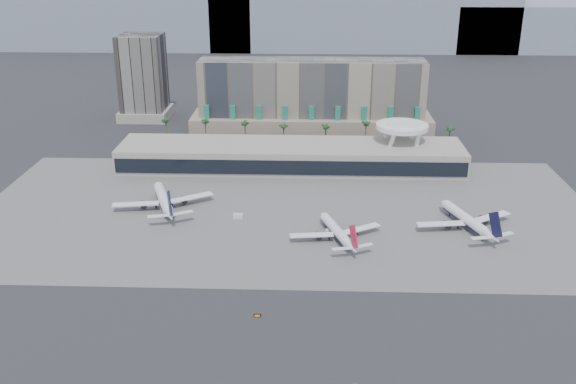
{
  "coord_description": "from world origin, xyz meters",
  "views": [
    {
      "loc": [
        9.49,
        -192.83,
        108.19
      ],
      "look_at": [
        1.09,
        40.0,
        14.66
      ],
      "focal_mm": 40.0,
      "sensor_mm": 36.0,
      "label": 1
    }
  ],
  "objects_px": {
    "airliner_centre": "(337,231)",
    "taxiway_sign": "(257,315)",
    "airliner_right": "(467,220)",
    "airliner_left": "(164,200)",
    "service_vehicle_a": "(238,216)",
    "service_vehicle_b": "(330,231)"
  },
  "relations": [
    {
      "from": "airliner_left",
      "to": "taxiway_sign",
      "type": "height_order",
      "value": "airliner_left"
    },
    {
      "from": "airliner_centre",
      "to": "service_vehicle_a",
      "type": "height_order",
      "value": "airliner_centre"
    },
    {
      "from": "airliner_right",
      "to": "service_vehicle_a",
      "type": "relative_size",
      "value": 10.35
    },
    {
      "from": "airliner_left",
      "to": "taxiway_sign",
      "type": "bearing_deg",
      "value": -81.06
    },
    {
      "from": "airliner_centre",
      "to": "service_vehicle_b",
      "type": "xyz_separation_m",
      "value": [
        -2.45,
        5.16,
        -2.44
      ]
    },
    {
      "from": "airliner_right",
      "to": "taxiway_sign",
      "type": "height_order",
      "value": "airliner_right"
    },
    {
      "from": "taxiway_sign",
      "to": "airliner_right",
      "type": "bearing_deg",
      "value": 37.54
    },
    {
      "from": "airliner_centre",
      "to": "service_vehicle_b",
      "type": "relative_size",
      "value": 10.68
    },
    {
      "from": "airliner_right",
      "to": "service_vehicle_a",
      "type": "distance_m",
      "value": 91.97
    },
    {
      "from": "airliner_centre",
      "to": "service_vehicle_a",
      "type": "bearing_deg",
      "value": 136.73
    },
    {
      "from": "airliner_centre",
      "to": "service_vehicle_b",
      "type": "distance_m",
      "value": 6.21
    },
    {
      "from": "airliner_right",
      "to": "service_vehicle_b",
      "type": "height_order",
      "value": "airliner_right"
    },
    {
      "from": "airliner_left",
      "to": "service_vehicle_b",
      "type": "relative_size",
      "value": 12.35
    },
    {
      "from": "airliner_left",
      "to": "airliner_centre",
      "type": "xyz_separation_m",
      "value": [
        72.51,
        -27.24,
        -0.55
      ]
    },
    {
      "from": "service_vehicle_a",
      "to": "taxiway_sign",
      "type": "bearing_deg",
      "value": -74.57
    },
    {
      "from": "airliner_centre",
      "to": "airliner_right",
      "type": "distance_m",
      "value": 53.0
    },
    {
      "from": "airliner_right",
      "to": "service_vehicle_a",
      "type": "bearing_deg",
      "value": 156.57
    },
    {
      "from": "airliner_centre",
      "to": "taxiway_sign",
      "type": "xyz_separation_m",
      "value": [
        -26.18,
        -54.93,
        -2.8
      ]
    },
    {
      "from": "service_vehicle_a",
      "to": "service_vehicle_b",
      "type": "distance_m",
      "value": 39.71
    },
    {
      "from": "service_vehicle_a",
      "to": "service_vehicle_b",
      "type": "height_order",
      "value": "service_vehicle_a"
    },
    {
      "from": "service_vehicle_a",
      "to": "service_vehicle_b",
      "type": "bearing_deg",
      "value": -14.27
    },
    {
      "from": "taxiway_sign",
      "to": "service_vehicle_a",
      "type": "bearing_deg",
      "value": 97.74
    }
  ]
}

